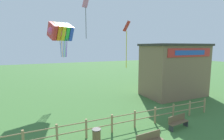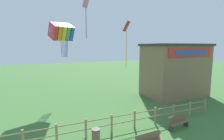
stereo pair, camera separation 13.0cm
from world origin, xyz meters
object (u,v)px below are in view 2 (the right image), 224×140
seaside_building (175,70)px  kite_pink_diamond (86,11)px  trash_bin (96,137)px  park_bench_by_building (178,122)px  kite_rainbow_parafoil (61,32)px  kite_red_diamond (126,36)px

seaside_building → kite_pink_diamond: 12.24m
kite_pink_diamond → trash_bin: bearing=-100.3°
park_bench_by_building → kite_pink_diamond: kite_pink_diamond is taller
kite_rainbow_parafoil → kite_pink_diamond: size_ratio=1.22×
kite_rainbow_parafoil → seaside_building: bearing=-22.4°
trash_bin → kite_pink_diamond: size_ratio=0.30×
park_bench_by_building → kite_rainbow_parafoil: size_ratio=0.44×
kite_rainbow_parafoil → trash_bin: bearing=-88.7°
park_bench_by_building → kite_red_diamond: (-3.10, 2.03, 5.96)m
park_bench_by_building → kite_red_diamond: bearing=146.7°
seaside_building → kite_rainbow_parafoil: kite_rainbow_parafoil is taller
park_bench_by_building → kite_pink_diamond: (-5.03, 5.46, 8.09)m
kite_rainbow_parafoil → kite_red_diamond: 10.19m
park_bench_by_building → seaside_building: bearing=49.1°
kite_pink_diamond → park_bench_by_building: bearing=-47.4°
trash_bin → kite_red_diamond: kite_red_diamond is taller
park_bench_by_building → trash_bin: size_ratio=1.79×
kite_rainbow_parafoil → kite_pink_diamond: 6.45m
park_bench_by_building → kite_rainbow_parafoil: bearing=118.0°
kite_rainbow_parafoil → kite_pink_diamond: bearing=-79.2°
kite_rainbow_parafoil → park_bench_by_building: bearing=-62.0°
park_bench_by_building → kite_red_diamond: size_ratio=0.54×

